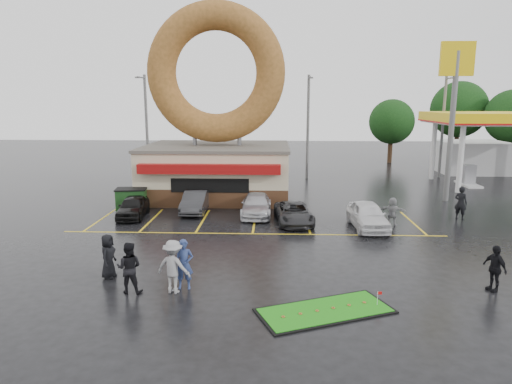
{
  "coord_description": "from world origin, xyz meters",
  "views": [
    {
      "loc": [
        1.12,
        -19.42,
        6.8
      ],
      "look_at": [
        0.17,
        3.52,
        2.2
      ],
      "focal_mm": 32.0,
      "sensor_mm": 36.0,
      "label": 1
    }
  ],
  "objects_px": {
    "gas_station": "(493,137)",
    "person_blue": "(184,264)",
    "streetlight_left": "(146,125)",
    "shell_sign": "(454,92)",
    "putting_green": "(325,311)",
    "car_black": "(133,207)",
    "donut_shop": "(217,134)",
    "car_white": "(368,215)",
    "streetlight_mid": "(308,124)",
    "person_cameraman": "(494,268)",
    "streetlight_right": "(443,124)",
    "car_silver": "(256,205)",
    "car_dgrey": "(195,202)",
    "car_grey": "(294,213)",
    "dumpster": "(132,200)"
  },
  "relations": [
    {
      "from": "gas_station",
      "to": "person_blue",
      "type": "bearing_deg",
      "value": -131.93
    },
    {
      "from": "streetlight_left",
      "to": "person_blue",
      "type": "height_order",
      "value": "streetlight_left"
    },
    {
      "from": "shell_sign",
      "to": "putting_green",
      "type": "xyz_separation_m",
      "value": [
        -10.18,
        -17.43,
        -7.34
      ]
    },
    {
      "from": "car_black",
      "to": "putting_green",
      "type": "relative_size",
      "value": 0.77
    },
    {
      "from": "gas_station",
      "to": "streetlight_left",
      "type": "height_order",
      "value": "streetlight_left"
    },
    {
      "from": "donut_shop",
      "to": "car_white",
      "type": "xyz_separation_m",
      "value": [
        9.17,
        -8.22,
        -3.75
      ]
    },
    {
      "from": "person_blue",
      "to": "streetlight_mid",
      "type": "bearing_deg",
      "value": 73.01
    },
    {
      "from": "streetlight_left",
      "to": "donut_shop",
      "type": "bearing_deg",
      "value": -44.78
    },
    {
      "from": "donut_shop",
      "to": "person_cameraman",
      "type": "xyz_separation_m",
      "value": [
        12.11,
        -16.43,
        -3.61
      ]
    },
    {
      "from": "donut_shop",
      "to": "streetlight_right",
      "type": "distance_m",
      "value": 21.0
    },
    {
      "from": "car_black",
      "to": "streetlight_left",
      "type": "bearing_deg",
      "value": 96.8
    },
    {
      "from": "car_black",
      "to": "person_blue",
      "type": "relative_size",
      "value": 1.99
    },
    {
      "from": "gas_station",
      "to": "streetlight_left",
      "type": "distance_m",
      "value": 30.04
    },
    {
      "from": "streetlight_left",
      "to": "car_silver",
      "type": "distance_m",
      "value": 16.57
    },
    {
      "from": "car_dgrey",
      "to": "person_cameraman",
      "type": "distance_m",
      "value": 17.24
    },
    {
      "from": "car_silver",
      "to": "putting_green",
      "type": "height_order",
      "value": "car_silver"
    },
    {
      "from": "donut_shop",
      "to": "car_grey",
      "type": "distance_m",
      "value": 9.8
    },
    {
      "from": "donut_shop",
      "to": "car_black",
      "type": "height_order",
      "value": "donut_shop"
    },
    {
      "from": "person_cameraman",
      "to": "car_grey",
      "type": "bearing_deg",
      "value": -164.67
    },
    {
      "from": "shell_sign",
      "to": "dumpster",
      "type": "bearing_deg",
      "value": -170.33
    },
    {
      "from": "person_cameraman",
      "to": "putting_green",
      "type": "height_order",
      "value": "person_cameraman"
    },
    {
      "from": "car_dgrey",
      "to": "person_blue",
      "type": "height_order",
      "value": "person_blue"
    },
    {
      "from": "streetlight_right",
      "to": "person_cameraman",
      "type": "height_order",
      "value": "streetlight_right"
    },
    {
      "from": "car_dgrey",
      "to": "person_cameraman",
      "type": "height_order",
      "value": "person_cameraman"
    },
    {
      "from": "car_white",
      "to": "car_black",
      "type": "bearing_deg",
      "value": 168.78
    },
    {
      "from": "donut_shop",
      "to": "gas_station",
      "type": "xyz_separation_m",
      "value": [
        23.0,
        7.97,
        -0.77
      ]
    },
    {
      "from": "car_white",
      "to": "putting_green",
      "type": "distance_m",
      "value": 10.74
    },
    {
      "from": "car_black",
      "to": "car_silver",
      "type": "bearing_deg",
      "value": 1.53
    },
    {
      "from": "shell_sign",
      "to": "streetlight_mid",
      "type": "bearing_deg",
      "value": 135.27
    },
    {
      "from": "shell_sign",
      "to": "person_blue",
      "type": "xyz_separation_m",
      "value": [
        -15.16,
        -15.73,
        -6.45
      ]
    },
    {
      "from": "car_dgrey",
      "to": "car_silver",
      "type": "relative_size",
      "value": 0.92
    },
    {
      "from": "car_grey",
      "to": "dumpster",
      "type": "bearing_deg",
      "value": 158.77
    },
    {
      "from": "car_silver",
      "to": "car_grey",
      "type": "height_order",
      "value": "car_silver"
    },
    {
      "from": "dumpster",
      "to": "car_silver",
      "type": "bearing_deg",
      "value": -16.02
    },
    {
      "from": "streetlight_mid",
      "to": "car_white",
      "type": "height_order",
      "value": "streetlight_mid"
    },
    {
      "from": "streetlight_right",
      "to": "car_dgrey",
      "type": "distance_m",
      "value": 24.54
    },
    {
      "from": "car_grey",
      "to": "person_blue",
      "type": "xyz_separation_m",
      "value": [
        -4.38,
        -9.37,
        0.35
      ]
    },
    {
      "from": "person_blue",
      "to": "donut_shop",
      "type": "bearing_deg",
      "value": 89.93
    },
    {
      "from": "streetlight_left",
      "to": "person_blue",
      "type": "distance_m",
      "value": 25.21
    },
    {
      "from": "gas_station",
      "to": "car_dgrey",
      "type": "distance_m",
      "value": 27.24
    },
    {
      "from": "shell_sign",
      "to": "dumpster",
      "type": "height_order",
      "value": "shell_sign"
    },
    {
      "from": "streetlight_left",
      "to": "streetlight_right",
      "type": "relative_size",
      "value": 1.0
    },
    {
      "from": "streetlight_left",
      "to": "car_silver",
      "type": "xyz_separation_m",
      "value": [
        10.03,
        -12.52,
        -4.16
      ]
    },
    {
      "from": "streetlight_right",
      "to": "car_dgrey",
      "type": "height_order",
      "value": "streetlight_right"
    },
    {
      "from": "car_dgrey",
      "to": "putting_green",
      "type": "relative_size",
      "value": 0.83
    },
    {
      "from": "streetlight_left",
      "to": "putting_green",
      "type": "bearing_deg",
      "value": -63.18
    },
    {
      "from": "streetlight_mid",
      "to": "gas_station",
      "type": "bearing_deg",
      "value": 0.08
    },
    {
      "from": "streetlight_left",
      "to": "streetlight_right",
      "type": "xyz_separation_m",
      "value": [
        26.0,
        2.0,
        0.0
      ]
    },
    {
      "from": "shell_sign",
      "to": "streetlight_mid",
      "type": "height_order",
      "value": "shell_sign"
    },
    {
      "from": "car_grey",
      "to": "putting_green",
      "type": "bearing_deg",
      "value": -92.77
    }
  ]
}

